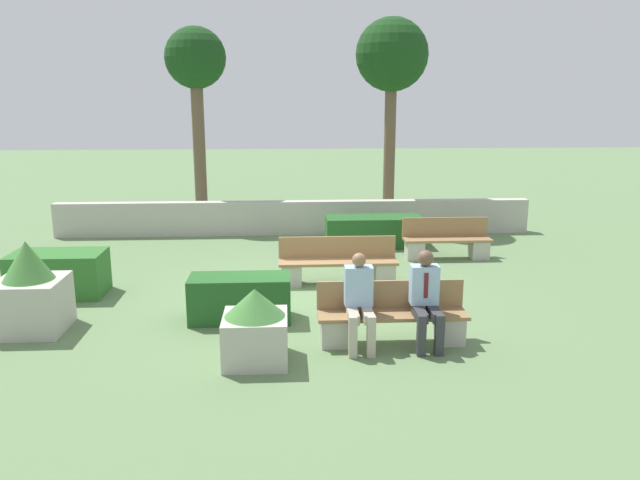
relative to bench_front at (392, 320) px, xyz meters
name	(u,v)px	position (x,y,z in m)	size (l,w,h in m)	color
ground_plane	(300,299)	(-1.23, 1.94, -0.33)	(60.00, 60.00, 0.00)	#607F51
perimeter_wall	(295,218)	(-1.23, 6.97, 0.09)	(11.58, 0.30, 0.83)	#B7B2A8
bench_front	(392,320)	(0.00, 0.00, 0.00)	(2.06, 0.49, 0.83)	#937047
bench_left_side	(446,243)	(1.92, 4.49, -0.01)	(1.82, 0.49, 0.83)	#937047
bench_right_side	(338,266)	(-0.51, 2.81, 0.00)	(2.15, 0.48, 0.83)	#937047
person_seated_man	(426,295)	(0.43, -0.14, 0.40)	(0.38, 0.64, 1.32)	#333338
person_seated_woman	(359,298)	(-0.47, -0.14, 0.38)	(0.38, 0.64, 1.29)	#B2A893
hedge_block_near_left	(374,231)	(0.54, 5.65, 0.01)	(2.17, 0.81, 0.67)	#235623
hedge_block_near_right	(240,298)	(-2.16, 1.00, 0.02)	(1.53, 0.66, 0.69)	#235623
hedge_block_mid_left	(59,274)	(-5.34, 2.39, 0.05)	(1.54, 0.85, 0.75)	#33702D
planter_corner_left	(30,292)	(-5.14, 0.71, 0.26)	(0.93, 0.93, 1.34)	#B7B2A8
planter_corner_right	(255,326)	(-1.86, -0.54, 0.15)	(0.82, 0.82, 0.97)	#B7B2A8
tree_leftmost	(196,66)	(-3.72, 8.69, 3.74)	(1.57, 1.57, 5.07)	brown
tree_center_left	(392,60)	(1.26, 8.10, 3.90)	(1.84, 1.84, 5.26)	brown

